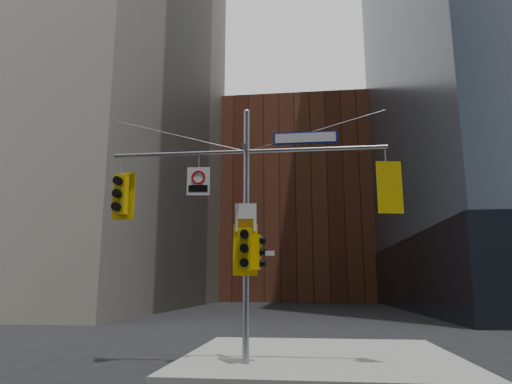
% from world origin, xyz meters
% --- Properties ---
extents(sidewalk_corner, '(8.00, 8.00, 0.15)m').
position_xyz_m(sidewalk_corner, '(2.00, 4.00, 0.07)').
color(sidewalk_corner, gray).
rests_on(sidewalk_corner, ground).
extents(brick_midrise, '(26.00, 20.00, 28.00)m').
position_xyz_m(brick_midrise, '(0.00, 58.00, 14.00)').
color(brick_midrise, brown).
rests_on(brick_midrise, ground).
extents(signal_assembly, '(8.00, 0.80, 7.30)m').
position_xyz_m(signal_assembly, '(0.00, 1.99, 4.42)').
color(signal_assembly, gray).
rests_on(signal_assembly, ground).
extents(traffic_light_west_arm, '(0.68, 0.56, 1.43)m').
position_xyz_m(traffic_light_west_arm, '(-3.75, 2.01, 4.80)').
color(traffic_light_west_arm, '#DAB40B').
rests_on(traffic_light_west_arm, ground).
extents(traffic_light_east_arm, '(0.68, 0.60, 1.44)m').
position_xyz_m(traffic_light_east_arm, '(3.92, 1.99, 4.80)').
color(traffic_light_east_arm, '#DAB40B').
rests_on(traffic_light_east_arm, ground).
extents(traffic_light_pole_side, '(0.39, 0.33, 0.96)m').
position_xyz_m(traffic_light_pole_side, '(0.32, 2.00, 3.09)').
color(traffic_light_pole_side, '#DAB40B').
rests_on(traffic_light_pole_side, ground).
extents(traffic_light_pole_front, '(0.68, 0.56, 1.42)m').
position_xyz_m(traffic_light_pole_front, '(-0.00, 1.73, 3.16)').
color(traffic_light_pole_front, '#DAB40B').
rests_on(traffic_light_pole_front, ground).
extents(street_sign_blade, '(1.84, 0.07, 0.36)m').
position_xyz_m(street_sign_blade, '(1.70, 2.00, 6.35)').
color(street_sign_blade, navy).
rests_on(street_sign_blade, ground).
extents(regulatory_sign_arm, '(0.66, 0.12, 0.83)m').
position_xyz_m(regulatory_sign_arm, '(-1.41, 1.97, 5.18)').
color(regulatory_sign_arm, silver).
rests_on(regulatory_sign_arm, ground).
extents(regulatory_sign_pole, '(0.60, 0.09, 0.79)m').
position_xyz_m(regulatory_sign_pole, '(0.00, 1.88, 4.03)').
color(regulatory_sign_pole, silver).
rests_on(regulatory_sign_pole, ground).
extents(street_blade_ew, '(0.68, 0.06, 0.14)m').
position_xyz_m(street_blade_ew, '(0.45, 2.00, 3.06)').
color(street_blade_ew, silver).
rests_on(street_blade_ew, ground).
extents(street_blade_ns, '(0.11, 0.74, 0.15)m').
position_xyz_m(street_blade_ns, '(0.00, 2.45, 2.85)').
color(street_blade_ns, '#145926').
rests_on(street_blade_ns, ground).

